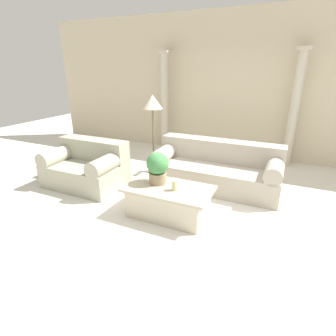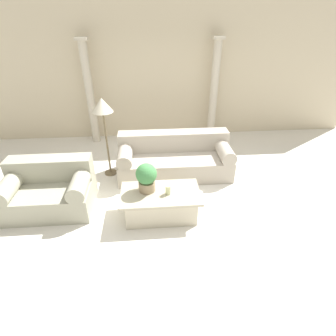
# 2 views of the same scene
# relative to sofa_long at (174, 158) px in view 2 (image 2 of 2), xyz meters

# --- Properties ---
(ground_plane) EXTENTS (16.00, 16.00, 0.00)m
(ground_plane) POSITION_rel_sofa_long_xyz_m (-0.23, -0.94, -0.33)
(ground_plane) COLOR silver
(wall_back) EXTENTS (10.00, 0.06, 3.20)m
(wall_back) POSITION_rel_sofa_long_xyz_m (-0.23, 1.98, 1.27)
(wall_back) COLOR beige
(wall_back) RESTS_ON ground_plane
(sofa_long) EXTENTS (2.19, 0.90, 0.79)m
(sofa_long) POSITION_rel_sofa_long_xyz_m (0.00, 0.00, 0.00)
(sofa_long) COLOR #ADA393
(sofa_long) RESTS_ON ground_plane
(loveseat) EXTENTS (1.36, 0.90, 0.79)m
(loveseat) POSITION_rel_sofa_long_xyz_m (-2.15, -0.90, 0.01)
(loveseat) COLOR #A3A18C
(loveseat) RESTS_ON ground_plane
(coffee_table) EXTENTS (1.23, 0.69, 0.44)m
(coffee_table) POSITION_rel_sofa_long_xyz_m (-0.35, -1.29, -0.10)
(coffee_table) COLOR beige
(coffee_table) RESTS_ON ground_plane
(potted_plant) EXTENTS (0.32, 0.32, 0.46)m
(potted_plant) POSITION_rel_sofa_long_xyz_m (-0.56, -1.21, 0.36)
(potted_plant) COLOR #937F60
(potted_plant) RESTS_ON coffee_table
(pillar_candle) EXTENTS (0.08, 0.08, 0.15)m
(pillar_candle) POSITION_rel_sofa_long_xyz_m (-0.24, -1.33, 0.19)
(pillar_candle) COLOR beige
(pillar_candle) RESTS_ON coffee_table
(floor_lamp) EXTENTS (0.37, 0.37, 1.54)m
(floor_lamp) POSITION_rel_sofa_long_xyz_m (-1.29, 0.06, 1.00)
(floor_lamp) COLOR brown
(floor_lamp) RESTS_ON ground_plane
(column_left) EXTENTS (0.26, 0.26, 2.38)m
(column_left) POSITION_rel_sofa_long_xyz_m (-1.81, 1.67, 0.89)
(column_left) COLOR beige
(column_left) RESTS_ON ground_plane
(column_right) EXTENTS (0.26, 0.26, 2.38)m
(column_right) POSITION_rel_sofa_long_xyz_m (1.11, 1.67, 0.89)
(column_right) COLOR beige
(column_right) RESTS_ON ground_plane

